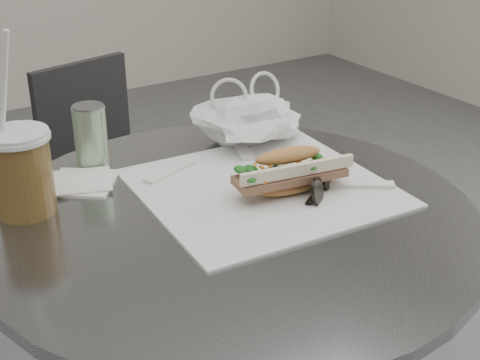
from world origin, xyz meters
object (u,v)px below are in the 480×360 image
banh_mi (289,172)px  sunglasses (321,186)px  iced_coffee (22,171)px  drink_can (91,135)px  chair_far (119,205)px  cafe_table (233,353)px

banh_mi → sunglasses: 0.06m
banh_mi → sunglasses: bearing=-28.9°
iced_coffee → drink_can: iced_coffee is taller
chair_far → drink_can: drink_can is taller
iced_coffee → cafe_table: bearing=-32.6°
banh_mi → drink_can: size_ratio=2.16×
chair_far → cafe_table: bearing=66.9°
banh_mi → chair_far: bearing=96.4°
iced_coffee → sunglasses: (0.41, -0.20, -0.05)m
chair_far → banh_mi: size_ratio=3.05×
cafe_table → chair_far: (0.14, 0.86, -0.14)m
cafe_table → drink_can: drink_can is taller
drink_can → cafe_table: bearing=-68.0°
banh_mi → cafe_table: bearing=-170.0°
cafe_table → iced_coffee: bearing=147.4°
cafe_table → banh_mi: size_ratio=3.21×
cafe_table → iced_coffee: iced_coffee is taller
sunglasses → chair_far: bearing=54.2°
banh_mi → iced_coffee: size_ratio=0.84×
chair_far → iced_coffee: size_ratio=2.55×
iced_coffee → drink_can: (0.15, 0.11, -0.01)m
cafe_table → banh_mi: banh_mi is taller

